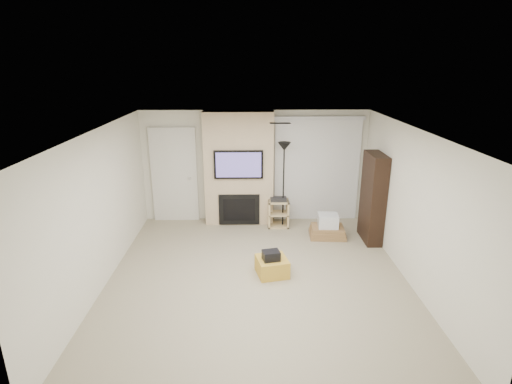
{
  "coord_description": "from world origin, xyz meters",
  "views": [
    {
      "loc": [
        -0.14,
        -5.93,
        3.49
      ],
      "look_at": [
        0.0,
        1.2,
        1.15
      ],
      "focal_mm": 28.0,
      "sensor_mm": 36.0,
      "label": 1
    }
  ],
  "objects_px": {
    "bookshelf": "(373,198)",
    "floor_lamp": "(284,161)",
    "ottoman": "(272,266)",
    "av_stand": "(278,211)",
    "box_stack": "(327,228)"
  },
  "relations": [
    {
      "from": "ottoman",
      "to": "av_stand",
      "type": "bearing_deg",
      "value": 83.06
    },
    {
      "from": "av_stand",
      "to": "bookshelf",
      "type": "height_order",
      "value": "bookshelf"
    },
    {
      "from": "ottoman",
      "to": "bookshelf",
      "type": "height_order",
      "value": "bookshelf"
    },
    {
      "from": "floor_lamp",
      "to": "bookshelf",
      "type": "height_order",
      "value": "floor_lamp"
    },
    {
      "from": "ottoman",
      "to": "box_stack",
      "type": "relative_size",
      "value": 0.65
    },
    {
      "from": "bookshelf",
      "to": "ottoman",
      "type": "bearing_deg",
      "value": -146.48
    },
    {
      "from": "floor_lamp",
      "to": "bookshelf",
      "type": "relative_size",
      "value": 1.05
    },
    {
      "from": "ottoman",
      "to": "box_stack",
      "type": "height_order",
      "value": "box_stack"
    },
    {
      "from": "bookshelf",
      "to": "floor_lamp",
      "type": "bearing_deg",
      "value": 156.57
    },
    {
      "from": "ottoman",
      "to": "floor_lamp",
      "type": "relative_size",
      "value": 0.27
    },
    {
      "from": "box_stack",
      "to": "bookshelf",
      "type": "relative_size",
      "value": 0.43
    },
    {
      "from": "ottoman",
      "to": "bookshelf",
      "type": "distance_m",
      "value": 2.61
    },
    {
      "from": "av_stand",
      "to": "bookshelf",
      "type": "bearing_deg",
      "value": -22.08
    },
    {
      "from": "ottoman",
      "to": "bookshelf",
      "type": "xyz_separation_m",
      "value": [
        2.09,
        1.38,
        0.75
      ]
    },
    {
      "from": "ottoman",
      "to": "floor_lamp",
      "type": "height_order",
      "value": "floor_lamp"
    }
  ]
}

